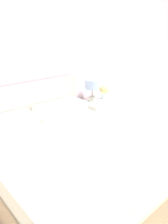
# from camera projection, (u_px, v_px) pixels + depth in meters

# --- Properties ---
(ground_plane) EXTENTS (12.00, 12.00, 0.00)m
(ground_plane) POSITION_uv_depth(u_px,v_px,m) (30.00, 152.00, 3.13)
(ground_plane) COLOR #CCB28E
(wall_back) EXTENTS (8.00, 0.06, 2.60)m
(wall_back) POSITION_uv_depth(u_px,v_px,m) (18.00, 60.00, 2.70)
(wall_back) COLOR silver
(wall_back) RESTS_ON ground_plane
(bed) EXTENTS (1.62, 1.93, 1.01)m
(bed) POSITION_uv_depth(u_px,v_px,m) (68.00, 161.00, 2.39)
(bed) COLOR tan
(bed) RESTS_ON ground_plane
(nightstand) EXTENTS (0.48, 0.43, 0.58)m
(nightstand) POSITION_uv_depth(u_px,v_px,m) (97.00, 118.00, 3.55)
(nightstand) COLOR white
(nightstand) RESTS_ON ground_plane
(table_lamp) EXTENTS (0.22, 0.22, 0.35)m
(table_lamp) POSITION_uv_depth(u_px,v_px,m) (92.00, 86.00, 3.36)
(table_lamp) COLOR beige
(table_lamp) RESTS_ON nightstand
(flower_vase) EXTENTS (0.14, 0.14, 0.24)m
(flower_vase) POSITION_uv_depth(u_px,v_px,m) (104.00, 90.00, 3.50)
(flower_vase) COLOR silver
(flower_vase) RESTS_ON nightstand
(teacup) EXTENTS (0.10, 0.10, 0.06)m
(teacup) POSITION_uv_depth(u_px,v_px,m) (96.00, 102.00, 3.33)
(teacup) COLOR white
(teacup) RESTS_ON nightstand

